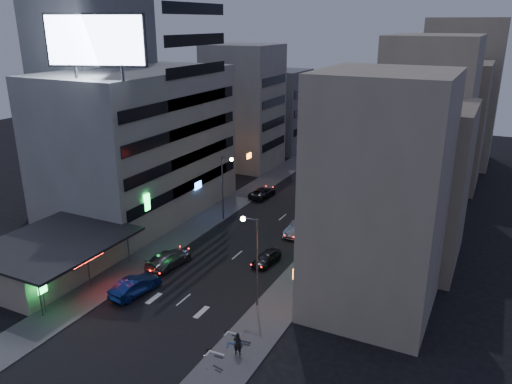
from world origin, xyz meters
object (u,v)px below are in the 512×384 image
Objects in this scene: person at (238,344)px; road_car_silver at (169,259)px; scooter_silver_a at (225,348)px; scooter_silver_b at (241,329)px; parked_car_right_far at (338,205)px; scooter_blue at (243,337)px; parked_car_right_near at (266,258)px; parked_car_left at (262,193)px; parked_car_right_mid at (298,228)px; scooter_black_b at (251,336)px; scooter_black_a at (224,364)px; road_car_blue at (135,286)px.

road_car_silver is at bearing -43.27° from person.
scooter_silver_b is (-0.15, 2.74, -0.07)m from scooter_silver_a.
parked_car_right_far reaches higher than scooter_silver_a.
scooter_blue is (-0.28, 1.40, -0.37)m from person.
parked_car_left is (-9.23, 18.18, -0.00)m from parked_car_right_near.
parked_car_right_mid is 21.41m from scooter_black_b.
person reaches higher than parked_car_right_near.
parked_car_right_far is at bearing 15.35° from scooter_black_a.
parked_car_left is at bearing 174.42° from parked_car_right_far.
scooter_silver_b is (11.54, -1.34, -0.17)m from road_car_blue.
scooter_silver_a is (11.69, -4.08, -0.10)m from road_car_blue.
parked_car_right_mid reaches higher than scooter_black_a.
scooter_black_b is (1.05, 2.18, -0.04)m from scooter_silver_a.
parked_car_right_near is at bearing 11.05° from scooter_silver_a.
parked_car_left is 2.42× the size of scooter_silver_a.
parked_car_left is at bearing -0.31° from scooter_blue.
parked_car_right_far is 30.17m from road_car_blue.
road_car_silver reaches higher than parked_car_left.
scooter_black_b reaches higher than scooter_silver_b.
person is 1.79m from scooter_black_b.
parked_car_right_mid is at bearing 5.95° from scooter_silver_a.
scooter_silver_b is at bearing -72.88° from parked_car_right_mid.
scooter_silver_b is at bearing 13.09° from scooter_blue.
scooter_silver_a reaches higher than scooter_black_b.
person is at bearing 150.07° from road_car_silver.
road_car_blue is at bearing 101.62° from road_car_silver.
parked_car_right_near reaches higher than scooter_blue.
parked_car_left is 35.36m from scooter_silver_a.
person is 1.16× the size of scooter_black_a.
parked_car_right_far is at bearing 86.48° from parked_car_right_mid.
scooter_silver_b is (-0.91, 4.27, 0.05)m from scooter_black_a.
parked_car_right_mid is at bearing 6.12° from scooter_black_b.
scooter_black_b is at bearing -105.51° from person.
road_car_silver is (-0.57, 5.86, -0.02)m from road_car_blue.
scooter_black_b is (0.53, 0.34, 0.02)m from scooter_blue.
road_car_silver is at bearing -144.28° from parked_car_right_near.
road_car_silver is 17.35m from scooter_black_a.
road_car_blue reaches higher than parked_car_left.
parked_car_right_mid is 13.56m from parked_car_left.
parked_car_right_near is 13.41m from scooter_black_b.
parked_car_right_mid is 20.70m from road_car_blue.
parked_car_right_far is at bearing -19.53° from scooter_blue.
road_car_blue is at bearing -120.51° from parked_car_right_near.
parked_car_right_far reaches higher than scooter_black_b.
parked_car_right_mid is 21.64m from scooter_blue.
scooter_black_b is at bearing -116.71° from scooter_silver_b.
parked_car_right_near is 15.20m from scooter_silver_a.
parked_car_left is 2.58× the size of scooter_black_b.
parked_car_left is at bearing -79.74° from road_car_blue.
scooter_silver_a is (1.65, -32.53, -0.06)m from parked_car_right_far.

